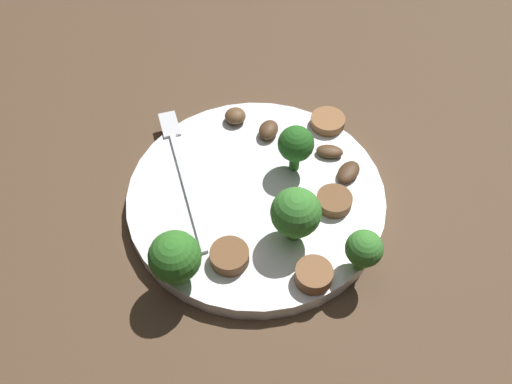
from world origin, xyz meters
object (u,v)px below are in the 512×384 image
(sausage_slice_3, at_px, (230,256))
(mushroom_0, at_px, (348,172))
(broccoli_floret_2, at_px, (296,145))
(sausage_slice_1, at_px, (328,121))
(mushroom_2, at_px, (330,151))
(broccoli_floret_1, at_px, (296,213))
(mushroom_3, at_px, (268,130))
(broccoli_floret_3, at_px, (364,249))
(sausage_slice_0, at_px, (334,201))
(mushroom_4, at_px, (235,116))
(sausage_slice_2, at_px, (314,275))
(broccoli_floret_0, at_px, (175,257))
(plate, at_px, (256,197))
(fork, at_px, (181,165))

(sausage_slice_3, height_order, mushroom_0, sausage_slice_3)
(broccoli_floret_2, xyz_separation_m, sausage_slice_1, (0.06, -0.04, -0.03))
(mushroom_0, distance_m, mushroom_2, 0.03)
(broccoli_floret_1, xyz_separation_m, mushroom_0, (0.07, -0.06, -0.03))
(mushroom_3, bearing_deg, broccoli_floret_1, -173.94)
(broccoli_floret_3, distance_m, sausage_slice_0, 0.07)
(broccoli_floret_1, relative_size, mushroom_4, 2.66)
(sausage_slice_2, bearing_deg, broccoli_floret_0, 85.11)
(mushroom_2, bearing_deg, mushroom_0, -151.87)
(sausage_slice_1, xyz_separation_m, mushroom_2, (-0.04, 0.00, -0.00))
(broccoli_floret_3, bearing_deg, mushroom_2, 3.33)
(broccoli_floret_2, relative_size, mushroom_2, 1.93)
(broccoli_floret_1, distance_m, mushroom_3, 0.13)
(sausage_slice_0, relative_size, mushroom_3, 1.28)
(plate, xyz_separation_m, broccoli_floret_1, (-0.05, -0.03, 0.04))
(fork, height_order, broccoli_floret_3, broccoli_floret_3)
(plate, relative_size, sausage_slice_0, 7.37)
(fork, relative_size, mushroom_2, 6.63)
(plate, height_order, broccoli_floret_1, broccoli_floret_1)
(broccoli_floret_0, bearing_deg, fork, 0.76)
(fork, distance_m, broccoli_floret_2, 0.12)
(mushroom_0, height_order, mushroom_3, mushroom_3)
(mushroom_2, bearing_deg, plate, 119.52)
(broccoli_floret_3, xyz_separation_m, mushroom_4, (0.18, 0.10, -0.02))
(broccoli_floret_3, bearing_deg, mushroom_4, 28.75)
(mushroom_0, relative_size, mushroom_4, 1.36)
(fork, distance_m, broccoli_floret_1, 0.14)
(fork, relative_size, mushroom_4, 8.08)
(broccoli_floret_1, xyz_separation_m, mushroom_2, (0.09, -0.05, -0.03))
(fork, xyz_separation_m, mushroom_3, (0.04, -0.09, 0.00))
(plate, height_order, broccoli_floret_2, broccoli_floret_2)
(broccoli_floret_0, xyz_separation_m, broccoli_floret_3, (0.00, -0.15, -0.00))
(sausage_slice_1, distance_m, mushroom_2, 0.04)
(broccoli_floret_2, bearing_deg, broccoli_floret_3, -158.62)
(broccoli_floret_3, bearing_deg, sausage_slice_3, 83.51)
(sausage_slice_1, bearing_deg, mushroom_0, -171.06)
(broccoli_floret_0, relative_size, mushroom_2, 2.00)
(plate, xyz_separation_m, mushroom_2, (0.04, -0.08, 0.01))
(broccoli_floret_1, xyz_separation_m, sausage_slice_1, (0.14, -0.05, -0.03))
(sausage_slice_0, height_order, sausage_slice_3, sausage_slice_3)
(sausage_slice_0, xyz_separation_m, mushroom_2, (0.06, -0.00, -0.00))
(mushroom_2, relative_size, mushroom_3, 1.03)
(plate, distance_m, mushroom_2, 0.09)
(sausage_slice_1, bearing_deg, broccoli_floret_3, -178.75)
(mushroom_3, bearing_deg, mushroom_0, -128.52)
(sausage_slice_0, xyz_separation_m, mushroom_4, (0.12, 0.09, 0.00))
(plate, height_order, sausage_slice_1, sausage_slice_1)
(fork, bearing_deg, broccoli_floret_2, -107.42)
(sausage_slice_1, distance_m, sausage_slice_3, 0.19)
(mushroom_3, distance_m, mushroom_4, 0.04)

